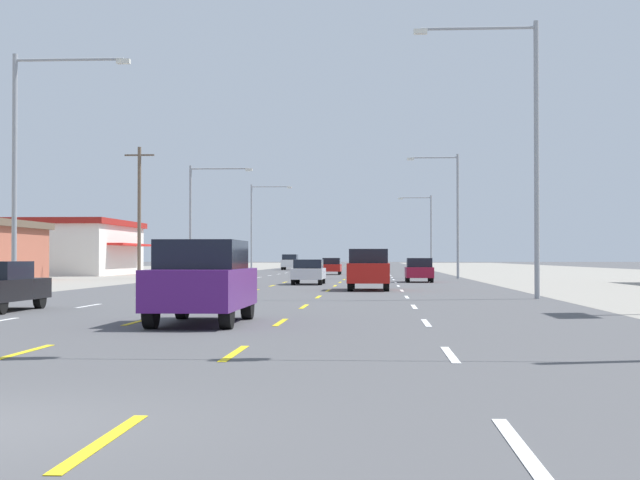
{
  "coord_description": "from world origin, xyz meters",
  "views": [
    {
      "loc": [
        4.08,
        -8.57,
        1.57
      ],
      "look_at": [
        -0.78,
        73.05,
        3.07
      ],
      "focal_mm": 53.91,
      "sensor_mm": 36.0,
      "label": 1
    }
  ],
  "objects": [
    {
      "name": "sedan_center_turn_midfar",
      "position": [
        0.07,
        47.56,
        0.76
      ],
      "size": [
        1.8,
        4.5,
        1.46
      ],
      "color": "silver",
      "rests_on": "ground"
    },
    {
      "name": "lane_markings",
      "position": [
        0.0,
        104.5,
        0.01
      ],
      "size": [
        10.64,
        227.6,
        0.01
      ],
      "color": "white",
      "rests_on": "ground"
    },
    {
      "name": "streetlight_right_row_0",
      "position": [
        9.67,
        28.28,
        6.16
      ],
      "size": [
        4.76,
        0.26,
        10.6
      ],
      "color": "gray",
      "rests_on": "ground"
    },
    {
      "name": "hatchback_center_turn_farthest",
      "position": [
        -0.11,
        79.96,
        0.78
      ],
      "size": [
        1.72,
        3.9,
        1.54
      ],
      "color": "red",
      "rests_on": "ground"
    },
    {
      "name": "storefront_left_row_2",
      "position": [
        -24.58,
        77.66,
        2.5
      ],
      "size": [
        12.82,
        15.87,
        4.96
      ],
      "color": "silver",
      "rests_on": "ground"
    },
    {
      "name": "streetlight_left_row_1",
      "position": [
        -9.56,
        63.91,
        5.13
      ],
      "size": [
        4.85,
        0.26,
        8.61
      ],
      "color": "gray",
      "rests_on": "ground"
    },
    {
      "name": "streetlight_left_row_0",
      "position": [
        -9.64,
        28.28,
        5.63
      ],
      "size": [
        4.69,
        0.26,
        9.6
      ],
      "color": "gray",
      "rests_on": "ground"
    },
    {
      "name": "suv_far_left_distant_a",
      "position": [
        -7.0,
        113.42,
        1.03
      ],
      "size": [
        1.98,
        4.9,
        1.98
      ],
      "color": "white",
      "rests_on": "ground"
    },
    {
      "name": "streetlight_right_row_1",
      "position": [
        9.76,
        63.91,
        5.42
      ],
      "size": [
        3.91,
        0.26,
        9.36
      ],
      "color": "gray",
      "rests_on": "ground"
    },
    {
      "name": "utility_pole_left_row_1",
      "position": [
        -13.35,
        60.88,
        5.05
      ],
      "size": [
        2.2,
        0.26,
        9.71
      ],
      "color": "brown",
      "rests_on": "ground"
    },
    {
      "name": "suv_inner_right_mid",
      "position": [
        3.68,
        37.71,
        1.03
      ],
      "size": [
        1.98,
        4.9,
        1.98
      ],
      "color": "red",
      "rests_on": "ground"
    },
    {
      "name": "ground_plane",
      "position": [
        0.0,
        66.0,
        0.0
      ],
      "size": [
        572.0,
        572.0,
        0.0
      ],
      "primitive_type": "plane",
      "color": "#4C4C4F"
    },
    {
      "name": "lot_apron_left",
      "position": [
        -24.75,
        66.0,
        0.0
      ],
      "size": [
        28.0,
        440.0,
        0.01
      ],
      "primitive_type": "cube",
      "color": "gray",
      "rests_on": "ground"
    },
    {
      "name": "streetlight_left_row_2",
      "position": [
        -9.65,
        99.54,
        5.77
      ],
      "size": [
        4.67,
        0.26,
        9.87
      ],
      "color": "gray",
      "rests_on": "ground"
    },
    {
      "name": "suv_center_turn_nearest",
      "position": [
        -0.05,
        13.98,
        1.03
      ],
      "size": [
        1.98,
        4.9,
        1.98
      ],
      "color": "#4C196B",
      "rests_on": "ground"
    },
    {
      "name": "sedan_inner_right_farther",
      "position": [
        3.72,
        63.66,
        0.76
      ],
      "size": [
        1.8,
        4.5,
        1.46
      ],
      "color": "navy",
      "rests_on": "ground"
    },
    {
      "name": "hatchback_far_right_far",
      "position": [
        6.76,
        53.05,
        0.78
      ],
      "size": [
        1.72,
        3.9,
        1.54
      ],
      "color": "maroon",
      "rests_on": "ground"
    },
    {
      "name": "streetlight_right_row_2",
      "position": [
        9.75,
        99.54,
        4.99
      ],
      "size": [
        3.78,
        0.26,
        8.56
      ],
      "color": "gray",
      "rests_on": "ground"
    },
    {
      "name": "signal_span_wire",
      "position": [
        0.19,
        7.5,
        5.45
      ],
      "size": [
        25.59,
        0.52,
        9.15
      ],
      "color": "brown",
      "rests_on": "ground"
    }
  ]
}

